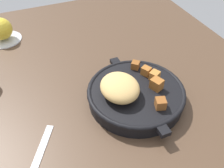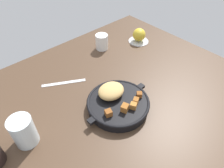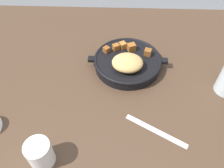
% 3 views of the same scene
% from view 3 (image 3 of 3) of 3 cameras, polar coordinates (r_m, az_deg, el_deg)
% --- Properties ---
extents(ground_plane, '(1.20, 0.98, 0.02)m').
position_cam_3_polar(ground_plane, '(0.82, 0.29, 0.32)').
color(ground_plane, '#473323').
extents(cast_iron_skillet, '(0.29, 0.25, 0.08)m').
position_cam_3_polar(cast_iron_skillet, '(0.84, 3.95, 5.62)').
color(cast_iron_skillet, black).
rests_on(cast_iron_skillet, ground_plane).
extents(butter_knife, '(0.18, 0.11, 0.00)m').
position_cam_3_polar(butter_knife, '(0.70, 11.00, -11.49)').
color(butter_knife, silver).
rests_on(butter_knife, ground_plane).
extents(white_creamer_pitcher, '(0.07, 0.07, 0.08)m').
position_cam_3_polar(white_creamer_pitcher, '(0.64, -17.70, -16.37)').
color(white_creamer_pitcher, white).
rests_on(white_creamer_pitcher, ground_plane).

